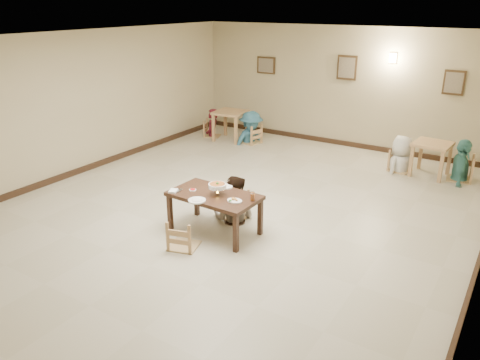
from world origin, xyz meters
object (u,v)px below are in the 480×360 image
Objects in this scene: chair_near at (183,220)px; bg_chair_lr at (251,125)px; drink_glass at (253,197)px; bg_diner_d at (466,139)px; chair_far at (235,194)px; bg_table_right at (432,149)px; main_diner at (234,176)px; bg_table_left at (230,116)px; curry_warmer at (217,186)px; bg_diner_c at (404,136)px; bg_chair_rl at (402,151)px; bg_diner_b at (251,111)px; main_table at (214,199)px; bg_chair_ll at (212,121)px; bg_diner_a at (212,109)px; bg_chair_rr at (462,157)px.

chair_near is 5.75m from bg_chair_lr.
bg_diner_d reaches higher than drink_glass.
chair_far reaches higher than bg_table_right.
chair_near is at bearing 34.00° from bg_chair_lr.
main_diner is 5.13m from bg_diner_d.
drink_glass is 0.16× the size of bg_table_left.
main_diner is 4.96m from bg_table_left.
bg_table_right is at bearing -131.95° from chair_near.
bg_diner_d reaches higher than bg_table_left.
curry_warmer is 4.92m from bg_diner_c.
bg_chair_lr reaches higher than bg_chair_rl.
main_diner is at bearing -133.67° from bg_diner_b.
curry_warmer is at bearing -116.46° from bg_table_right.
main_table is 1.68× the size of bg_table_left.
bg_chair_lr is at bearing -86.00° from chair_near.
chair_far is 5.26m from bg_chair_ll.
curry_warmer reaches higher than bg_chair_rl.
main_diner is at bearing 18.85° from bg_diner_a.
bg_chair_rr reaches higher than bg_chair_rl.
bg_diner_b is 5.15m from bg_diner_d.
curry_warmer is at bearing 168.86° from bg_chair_rl.
bg_chair_rr is (5.15, 0.03, 0.03)m from bg_chair_lr.
chair_near is at bearing -0.48° from bg_diner_c.
bg_table_right is 0.67m from bg_diner_d.
curry_warmer is at bearing -170.46° from drink_glass.
main_table is at bearing -164.60° from bg_chair_ll.
bg_diner_d is at bearing 59.64° from main_table.
bg_chair_ll is at bearing 178.38° from bg_table_left.
bg_diner_c is at bearing -72.62° from bg_diner_b.
chair_near is at bearing -140.39° from bg_diner_b.
main_diner is 1.99× the size of bg_table_right.
main_table is 0.95× the size of bg_diner_a.
chair_far is 6.40× the size of drink_glass.
bg_chair_lr is 0.95× the size of bg_chair_rr.
bg_chair_rr is 0.58× the size of bg_diner_d.
main_table is 5.24m from bg_table_right.
drink_glass is 6.13m from bg_chair_ll.
curry_warmer is (0.06, 0.01, 0.23)m from main_table.
chair_far reaches higher than main_table.
bg_chair_rr is 0.66× the size of bg_diner_a.
bg_chair_lr is (-2.16, 4.71, -0.11)m from main_table.
bg_chair_rr reaches higher than bg_chair_lr.
bg_diner_b is (-2.16, 4.71, 0.26)m from main_table.
drink_glass is 0.09× the size of bg_diner_c.
bg_table_left is at bearing -80.25° from chair_near.
drink_glass is 5.72m from bg_table_left.
main_diner is at bearing 96.15° from curry_warmer.
curry_warmer reaches higher than drink_glass.
bg_diner_d reaches higher than bg_table_right.
bg_chair_rl reaches higher than chair_far.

